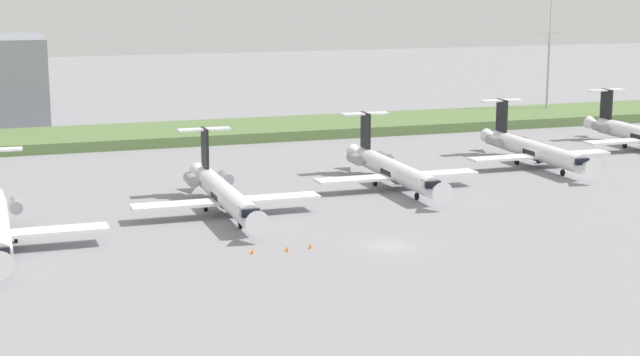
{
  "coord_description": "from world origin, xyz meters",
  "views": [
    {
      "loc": [
        -39.79,
        -94.9,
        28.03
      ],
      "look_at": [
        0.0,
        23.29,
        3.0
      ],
      "focal_mm": 55.94,
      "sensor_mm": 36.0,
      "label": 1
    }
  ],
  "objects_px": {
    "regional_jet_fifth": "(534,150)",
    "regional_jet_fourth": "(393,169)",
    "safety_cone_front_marker": "(252,251)",
    "antenna_mast": "(549,64)",
    "safety_cone_rear_marker": "(310,246)",
    "regional_jet_third": "(224,193)",
    "safety_cone_mid_marker": "(287,249)"
  },
  "relations": [
    {
      "from": "safety_cone_mid_marker",
      "to": "safety_cone_front_marker",
      "type": "bearing_deg",
      "value": 175.73
    },
    {
      "from": "regional_jet_fourth",
      "to": "regional_jet_fifth",
      "type": "bearing_deg",
      "value": 16.51
    },
    {
      "from": "regional_jet_fifth",
      "to": "safety_cone_mid_marker",
      "type": "xyz_separation_m",
      "value": [
        -49.53,
        -34.31,
        -2.26
      ]
    },
    {
      "from": "regional_jet_fourth",
      "to": "antenna_mast",
      "type": "distance_m",
      "value": 81.0
    },
    {
      "from": "antenna_mast",
      "to": "safety_cone_front_marker",
      "type": "height_order",
      "value": "antenna_mast"
    },
    {
      "from": "safety_cone_front_marker",
      "to": "safety_cone_rear_marker",
      "type": "bearing_deg",
      "value": 0.37
    },
    {
      "from": "regional_jet_fifth",
      "to": "safety_cone_rear_marker",
      "type": "xyz_separation_m",
      "value": [
        -46.89,
        -33.99,
        -2.26
      ]
    },
    {
      "from": "regional_jet_third",
      "to": "safety_cone_rear_marker",
      "type": "bearing_deg",
      "value": -75.07
    },
    {
      "from": "regional_jet_third",
      "to": "safety_cone_mid_marker",
      "type": "xyz_separation_m",
      "value": [
        2.31,
        -18.91,
        -2.26
      ]
    },
    {
      "from": "regional_jet_third",
      "to": "safety_cone_rear_marker",
      "type": "xyz_separation_m",
      "value": [
        4.96,
        -18.6,
        -2.26
      ]
    },
    {
      "from": "regional_jet_third",
      "to": "regional_jet_fourth",
      "type": "xyz_separation_m",
      "value": [
        25.32,
        7.53,
        0.0
      ]
    },
    {
      "from": "regional_jet_third",
      "to": "regional_jet_fourth",
      "type": "bearing_deg",
      "value": 16.57
    },
    {
      "from": "regional_jet_fifth",
      "to": "regional_jet_third",
      "type": "bearing_deg",
      "value": -163.46
    },
    {
      "from": "regional_jet_fifth",
      "to": "regional_jet_fourth",
      "type": "bearing_deg",
      "value": -163.49
    },
    {
      "from": "antenna_mast",
      "to": "safety_cone_mid_marker",
      "type": "bearing_deg",
      "value": -134.42
    },
    {
      "from": "regional_jet_fifth",
      "to": "safety_cone_front_marker",
      "type": "relative_size",
      "value": 56.36
    },
    {
      "from": "antenna_mast",
      "to": "safety_cone_rear_marker",
      "type": "distance_m",
      "value": 113.96
    },
    {
      "from": "safety_cone_mid_marker",
      "to": "regional_jet_fourth",
      "type": "bearing_deg",
      "value": 48.98
    },
    {
      "from": "regional_jet_fourth",
      "to": "safety_cone_front_marker",
      "type": "bearing_deg",
      "value": -135.57
    },
    {
      "from": "regional_jet_fourth",
      "to": "safety_cone_front_marker",
      "type": "relative_size",
      "value": 56.36
    },
    {
      "from": "regional_jet_third",
      "to": "safety_cone_rear_marker",
      "type": "distance_m",
      "value": 19.38
    },
    {
      "from": "regional_jet_fourth",
      "to": "safety_cone_mid_marker",
      "type": "xyz_separation_m",
      "value": [
        -23.01,
        -26.45,
        -2.26
      ]
    },
    {
      "from": "regional_jet_third",
      "to": "safety_cone_rear_marker",
      "type": "relative_size",
      "value": 56.36
    },
    {
      "from": "regional_jet_third",
      "to": "safety_cone_front_marker",
      "type": "bearing_deg",
      "value": -94.21
    },
    {
      "from": "safety_cone_front_marker",
      "to": "safety_cone_mid_marker",
      "type": "relative_size",
      "value": 1.0
    },
    {
      "from": "regional_jet_fifth",
      "to": "safety_cone_rear_marker",
      "type": "height_order",
      "value": "regional_jet_fifth"
    },
    {
      "from": "regional_jet_fifth",
      "to": "safety_cone_front_marker",
      "type": "distance_m",
      "value": 63.21
    },
    {
      "from": "regional_jet_fifth",
      "to": "safety_cone_rear_marker",
      "type": "distance_m",
      "value": 57.96
    },
    {
      "from": "regional_jet_fourth",
      "to": "regional_jet_third",
      "type": "bearing_deg",
      "value": -163.43
    },
    {
      "from": "regional_jet_third",
      "to": "antenna_mast",
      "type": "relative_size",
      "value": 1.18
    },
    {
      "from": "antenna_mast",
      "to": "safety_cone_rear_marker",
      "type": "xyz_separation_m",
      "value": [
        -78.22,
        -82.2,
        -10.57
      ]
    },
    {
      "from": "antenna_mast",
      "to": "safety_cone_front_marker",
      "type": "bearing_deg",
      "value": -135.79
    }
  ]
}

